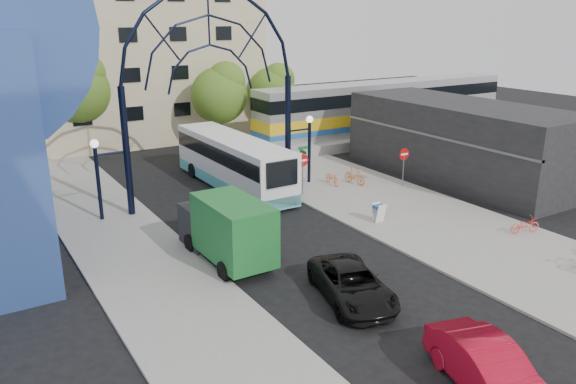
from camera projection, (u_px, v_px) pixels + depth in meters
ground at (368, 297)px, 21.75m from camera, size 120.00×120.00×0.00m
sidewalk_east at (439, 225)px, 28.99m from camera, size 8.00×56.00×0.12m
plaza_west at (154, 277)px, 23.33m from camera, size 5.00×50.00×0.12m
gateway_arch at (210, 51)px, 30.51m from camera, size 13.64×0.44×12.10m
stop_sign at (303, 164)px, 33.28m from camera, size 0.80×0.07×2.50m
do_not_enter_sign at (404, 158)px, 34.78m from camera, size 0.76×0.07×2.48m
street_name_sign at (303, 159)px, 33.93m from camera, size 0.70×0.70×2.80m
sandwich_board at (379, 210)px, 29.18m from camera, size 0.55×0.61×0.99m
commercial_block_east at (461, 141)px, 37.13m from camera, size 6.00×16.00×5.00m
apartment_block at (132, 56)px, 48.97m from camera, size 20.00×12.10×14.00m
train_platform at (384, 134)px, 49.50m from camera, size 32.00×5.00×0.80m
train_car at (386, 106)px, 48.74m from camera, size 25.10×3.05×4.20m
tree_north_a at (221, 92)px, 44.44m from camera, size 4.48×4.48×7.00m
tree_north_b at (78, 87)px, 42.46m from camera, size 5.12×5.12×8.00m
tree_north_c at (273, 89)px, 49.17m from camera, size 4.16×4.16×6.50m
city_bus at (233, 162)px, 35.04m from camera, size 2.85×11.77×3.22m
green_truck at (226, 229)px, 24.65m from camera, size 2.35×5.94×2.98m
black_suv at (352, 284)px, 21.34m from camera, size 3.44×5.27×1.35m
red_sedan at (489, 370)px, 16.05m from camera, size 2.74×4.91×1.53m
bike_near_a at (332, 178)px, 35.73m from camera, size 0.76×1.71×0.87m
bike_near_b at (355, 176)px, 35.76m from camera, size 0.78×1.81×1.05m
bike_far_a at (525, 225)px, 27.71m from camera, size 1.69×1.01×0.84m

